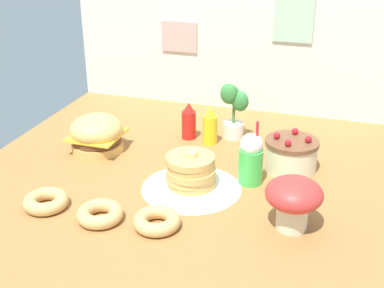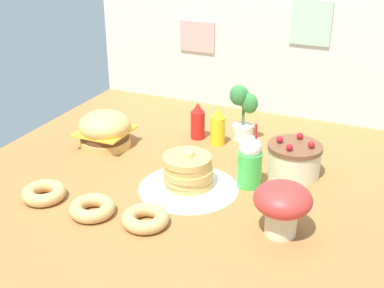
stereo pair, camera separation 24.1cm
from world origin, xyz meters
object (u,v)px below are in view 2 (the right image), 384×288
at_px(layer_cake, 294,159).
at_px(donut_vanilla, 145,218).
at_px(ketchup_bottle, 198,122).
at_px(burger, 105,130).
at_px(pancake_stack, 188,174).
at_px(donut_chocolate, 92,208).
at_px(potted_plant, 243,110).
at_px(donut_pink_glaze, 44,193).
at_px(mushroom_stool, 282,204).
at_px(cream_soda_cup, 250,162).
at_px(mustard_bottle, 218,128).

relative_size(layer_cake, donut_vanilla, 1.34).
bearing_deg(ketchup_bottle, burger, -143.79).
height_order(pancake_stack, donut_chocolate, pancake_stack).
height_order(pancake_stack, donut_vanilla, pancake_stack).
distance_m(pancake_stack, potted_plant, 0.64).
relative_size(ketchup_bottle, donut_pink_glaze, 1.08).
distance_m(layer_cake, donut_chocolate, 0.98).
distance_m(donut_vanilla, potted_plant, 0.99).
height_order(donut_pink_glaze, donut_chocolate, same).
bearing_deg(donut_pink_glaze, ketchup_bottle, 67.95).
bearing_deg(layer_cake, mushroom_stool, -81.73).
xyz_separation_m(donut_pink_glaze, mushroom_stool, (1.03, 0.16, 0.10)).
bearing_deg(burger, ketchup_bottle, 36.21).
distance_m(donut_chocolate, potted_plant, 1.06).
bearing_deg(ketchup_bottle, donut_chocolate, -95.80).
distance_m(burger, layer_cake, 1.01).
distance_m(cream_soda_cup, donut_chocolate, 0.73).
height_order(burger, donut_vanilla, burger).
bearing_deg(burger, pancake_stack, -22.07).
bearing_deg(burger, donut_vanilla, -46.06).
height_order(cream_soda_cup, potted_plant, potted_plant).
relative_size(pancake_stack, ketchup_bottle, 1.70).
height_order(cream_soda_cup, donut_vanilla, cream_soda_cup).
xyz_separation_m(donut_chocolate, mushroom_stool, (0.76, 0.18, 0.10)).
relative_size(mustard_bottle, mushroom_stool, 0.91).
bearing_deg(potted_plant, mustard_bottle, -129.54).
xyz_separation_m(donut_vanilla, mushroom_stool, (0.52, 0.16, 0.10)).
bearing_deg(cream_soda_cup, pancake_stack, -149.77).
distance_m(ketchup_bottle, potted_plant, 0.26).
height_order(mustard_bottle, potted_plant, potted_plant).
bearing_deg(mustard_bottle, burger, -153.54).
height_order(burger, ketchup_bottle, ketchup_bottle).
height_order(pancake_stack, cream_soda_cup, cream_soda_cup).
xyz_separation_m(pancake_stack, mustard_bottle, (-0.05, 0.51, 0.02)).
bearing_deg(potted_plant, layer_cake, -39.41).
bearing_deg(mustard_bottle, donut_pink_glaze, -119.85).
bearing_deg(ketchup_bottle, cream_soda_cup, -42.93).
relative_size(ketchup_bottle, cream_soda_cup, 0.67).
height_order(pancake_stack, potted_plant, potted_plant).
bearing_deg(donut_pink_glaze, donut_chocolate, -4.23).
distance_m(donut_vanilla, mushroom_stool, 0.55).
xyz_separation_m(burger, donut_vanilla, (0.56, -0.58, -0.06)).
xyz_separation_m(ketchup_bottle, mustard_bottle, (0.13, -0.03, 0.00)).
distance_m(burger, mushroom_stool, 1.16).
distance_m(layer_cake, donut_pink_glaze, 1.17).
bearing_deg(donut_pink_glaze, burger, 95.14).
distance_m(ketchup_bottle, mustard_bottle, 0.14).
bearing_deg(donut_vanilla, layer_cake, 56.67).
xyz_separation_m(layer_cake, mushroom_stool, (0.07, -0.51, 0.06)).
distance_m(mustard_bottle, donut_pink_glaze, 0.99).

